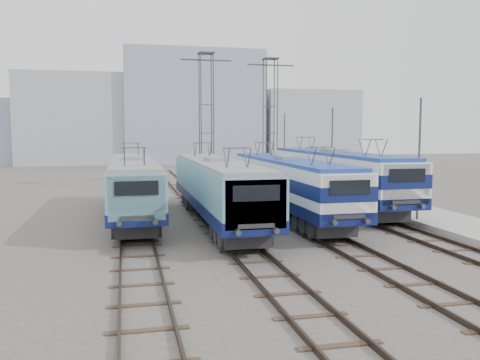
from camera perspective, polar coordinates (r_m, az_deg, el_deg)
name	(u,v)px	position (r m, az deg, el deg)	size (l,w,h in m)	color
ground	(280,239)	(24.65, 4.52, -6.64)	(160.00, 160.00, 0.00)	#514C47
platform	(388,205)	(35.92, 16.32, -2.76)	(4.00, 70.00, 0.30)	#9E9E99
locomotive_far_left	(133,183)	(30.56, -11.92, -0.31)	(2.71, 17.12, 3.22)	#0C1548
locomotive_center_left	(217,186)	(28.04, -2.57, -0.67)	(2.75, 17.34, 3.26)	#0C1548
locomotive_center_right	(288,181)	(30.31, 5.41, -0.14)	(2.73, 17.26, 3.24)	#0C1548
locomotive_far_right	(335,173)	(35.19, 10.57, 0.82)	(2.93, 18.53, 3.48)	#0C1548
catenary_tower_west	(206,115)	(45.59, -3.80, 7.34)	(4.50, 1.20, 12.00)	#3F4247
catenary_tower_east	(270,116)	(48.98, 3.41, 7.22)	(4.50, 1.20, 12.00)	#3F4247
mast_front	(419,162)	(29.64, 19.45, 1.94)	(0.12, 0.12, 7.00)	#3F4247
mast_mid	(332,153)	(40.27, 10.28, 3.04)	(0.12, 0.12, 7.00)	#3F4247
mast_rear	(284,148)	(51.51, 5.01, 3.63)	(0.12, 0.12, 7.00)	#3F4247
building_west	(79,120)	(85.27, -17.58, 6.49)	(18.00, 12.00, 14.00)	#A0A9B3
building_center	(192,108)	(85.81, -5.44, 8.05)	(22.00, 14.00, 18.00)	#9199B4
building_east	(305,126)	(90.55, 7.30, 6.00)	(16.00, 12.00, 12.00)	#A0A9B3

